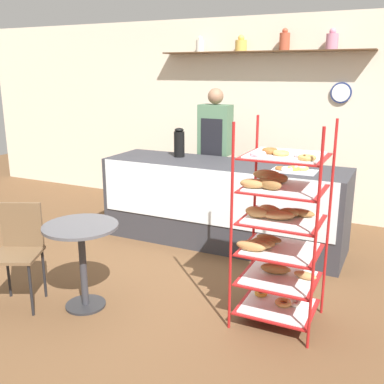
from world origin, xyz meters
TOP-DOWN VIEW (x-y plane):
  - ground_plane at (0.00, 0.00)m, footprint 14.00×14.00m
  - back_wall at (0.00, 2.68)m, footprint 10.00×0.30m
  - display_counter at (0.00, 1.24)m, footprint 2.82×0.79m
  - pastry_rack at (1.04, -0.17)m, footprint 0.65×0.58m
  - person_worker at (-0.33, 1.79)m, footprint 0.40×0.23m
  - cafe_table at (-0.50, -0.67)m, footprint 0.63×0.63m
  - cafe_chair at (-1.04, -0.83)m, footprint 0.50×0.50m
  - coffee_carafe at (-0.63, 1.38)m, footprint 0.13×0.13m
  - donut_tray_counter at (0.83, 1.17)m, footprint 0.46×0.28m

SIDE VIEW (x-z plane):
  - ground_plane at x=0.00m, z-range 0.00..0.00m
  - display_counter at x=0.00m, z-range 0.00..0.97m
  - cafe_chair at x=-1.04m, z-range 0.10..0.99m
  - cafe_table at x=-0.50m, z-range 0.18..0.93m
  - pastry_rack at x=1.04m, z-range -0.03..1.61m
  - person_worker at x=-0.33m, z-range 0.09..1.87m
  - donut_tray_counter at x=0.83m, z-range 0.96..1.01m
  - coffee_carafe at x=-0.63m, z-range 0.96..1.32m
  - back_wall at x=0.00m, z-range 0.02..2.72m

